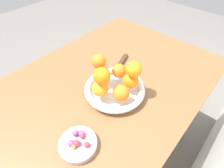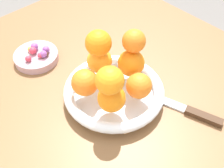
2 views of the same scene
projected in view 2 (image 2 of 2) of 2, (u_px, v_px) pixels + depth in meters
The scene contains 20 objects.
dining_table at pixel (138, 108), 0.81m from camera, with size 1.10×0.76×0.74m.
fruit_bowl at pixel (114, 92), 0.70m from camera, with size 0.25×0.25×0.04m.
candy_dish at pixel (36, 57), 0.81m from camera, with size 0.13×0.13×0.02m, color #B28C99.
orange_0 at pixel (85, 83), 0.65m from camera, with size 0.06×0.06×0.06m, color orange.
orange_1 at pixel (112, 98), 0.62m from camera, with size 0.06×0.06×0.06m, color orange.
orange_2 at pixel (139, 86), 0.65m from camera, with size 0.06×0.06×0.06m, color orange.
orange_3 at pixel (131, 63), 0.70m from camera, with size 0.07×0.07×0.07m, color orange.
orange_4 at pixel (100, 61), 0.71m from camera, with size 0.06×0.06×0.06m, color orange.
orange_5 at pixel (110, 80), 0.57m from camera, with size 0.06×0.06×0.06m, color orange.
orange_6 at pixel (132, 42), 0.66m from camera, with size 0.06×0.06×0.06m, color orange.
orange_7 at pixel (98, 43), 0.65m from camera, with size 0.06×0.06×0.06m, color orange.
candy_ball_0 at pixel (30, 49), 0.80m from camera, with size 0.01×0.01×0.01m, color gold.
candy_ball_1 at pixel (44, 54), 0.78m from camera, with size 0.02×0.02×0.02m, color #8C4C99.
candy_ball_2 at pixel (28, 59), 0.77m from camera, with size 0.02×0.02×0.02m, color #C6384C.
candy_ball_3 at pixel (46, 54), 0.79m from camera, with size 0.01×0.01×0.01m, color #472819.
candy_ball_4 at pixel (33, 51), 0.79m from camera, with size 0.02×0.02×0.02m, color #C6384C.
candy_ball_5 at pixel (46, 49), 0.80m from camera, with size 0.02×0.02×0.02m, color #8C4C99.
candy_ball_6 at pixel (34, 47), 0.80m from camera, with size 0.02×0.02×0.02m, color #8C4C99.
candy_ball_7 at pixel (40, 55), 0.78m from camera, with size 0.02×0.02×0.02m, color #C6384C.
knife at pixel (179, 107), 0.69m from camera, with size 0.25×0.10×0.01m.
Camera 2 is at (-0.31, 0.39, 1.29)m, focal length 45.00 mm.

